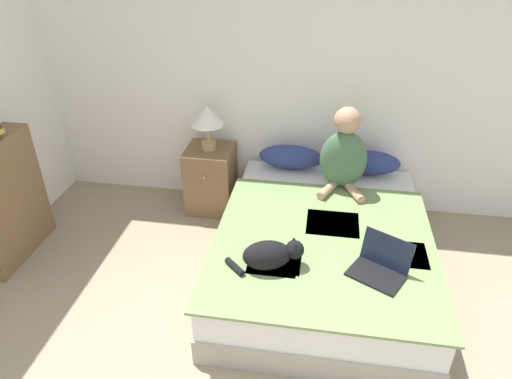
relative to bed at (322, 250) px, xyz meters
name	(u,v)px	position (x,y,z in m)	size (l,w,h in m)	color
wall_back	(314,76)	(-0.19, 1.11, 1.05)	(6.04, 0.05, 2.55)	white
bed	(322,250)	(0.00, 0.00, 0.00)	(1.59, 2.07, 0.46)	#9E998E
pillow_near	(291,157)	(-0.35, 0.90, 0.34)	(0.59, 0.22, 0.22)	navy
pillow_far	(367,162)	(0.35, 0.90, 0.34)	(0.59, 0.22, 0.22)	navy
person_sitting	(344,154)	(0.12, 0.63, 0.54)	(0.40, 0.39, 0.72)	#476B4C
cat_tabby	(271,254)	(-0.34, -0.53, 0.33)	(0.53, 0.28, 0.20)	black
laptop_open	(379,267)	(0.37, -0.48, 0.28)	(0.43, 0.41, 0.24)	black
nightstand	(211,179)	(-1.10, 0.82, 0.09)	(0.44, 0.45, 0.63)	brown
table_lamp	(207,117)	(-1.10, 0.83, 0.71)	(0.31, 0.31, 0.42)	tan
bookshelf	(4,201)	(-2.56, -0.14, 0.29)	(0.22, 0.76, 1.04)	brown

